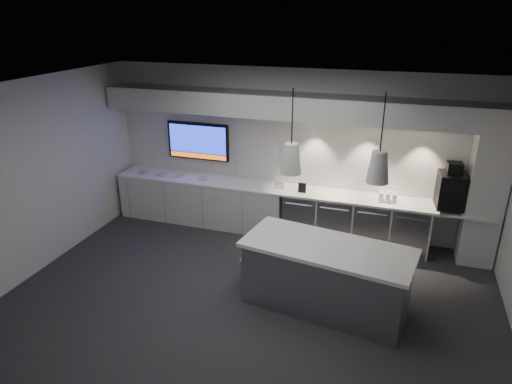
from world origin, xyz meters
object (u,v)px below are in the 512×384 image
(island, at_px, (326,277))
(bin, at_px, (250,272))
(wall_tv, at_px, (198,141))
(coffee_machine, at_px, (451,189))

(island, bearing_deg, bin, 178.58)
(wall_tv, bearing_deg, bin, -50.02)
(wall_tv, height_order, bin, wall_tv)
(coffee_machine, bearing_deg, wall_tv, 171.72)
(wall_tv, bearing_deg, coffee_machine, -3.07)
(wall_tv, height_order, coffee_machine, wall_tv)
(island, xyz_separation_m, bin, (-1.19, 0.22, -0.28))
(coffee_machine, bearing_deg, bin, -151.86)
(island, xyz_separation_m, coffee_machine, (1.64, 2.08, 0.73))
(island, distance_m, bin, 1.24)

